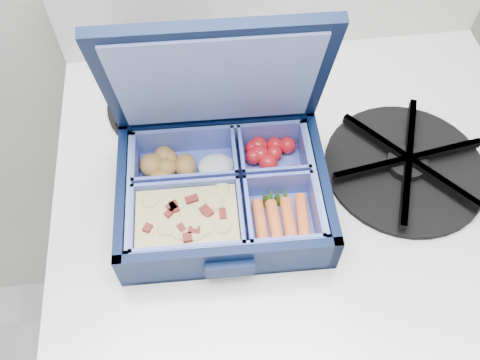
{
  "coord_description": "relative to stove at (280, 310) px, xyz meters",
  "views": [
    {
      "loc": [
        0.43,
        1.39,
        1.33
      ],
      "look_at": [
        0.47,
        1.68,
        0.88
      ],
      "focal_mm": 38.0,
      "sensor_mm": 36.0,
      "label": 1
    }
  ],
  "objects": [
    {
      "name": "burner_grate_rear",
      "position": [
        -0.15,
        0.13,
        0.43
      ],
      "size": [
        0.2,
        0.2,
        0.02
      ],
      "primitive_type": "cylinder",
      "rotation": [
        0.0,
        0.0,
        -0.43
      ],
      "color": "black",
      "rests_on": "stove"
    },
    {
      "name": "bento_box",
      "position": [
        -0.1,
        -0.02,
        0.45
      ],
      "size": [
        0.22,
        0.18,
        0.05
      ],
      "primitive_type": null,
      "rotation": [
        0.0,
        0.0,
        -0.03
      ],
      "color": "#041132",
      "rests_on": "stove"
    },
    {
      "name": "fork",
      "position": [
        -0.09,
        0.08,
        0.43
      ],
      "size": [
        0.14,
        0.12,
        0.01
      ],
      "primitive_type": null,
      "rotation": [
        0.0,
        0.0,
        -0.88
      ],
      "color": "#BCBCBC",
      "rests_on": "stove"
    },
    {
      "name": "burner_grate",
      "position": [
        0.12,
        0.0,
        0.44
      ],
      "size": [
        0.21,
        0.21,
        0.03
      ],
      "primitive_type": "cylinder",
      "rotation": [
        0.0,
        0.0,
        0.16
      ],
      "color": "black",
      "rests_on": "stove"
    },
    {
      "name": "stove",
      "position": [
        0.0,
        0.0,
        0.0
      ],
      "size": [
        0.57,
        0.57,
        0.85
      ],
      "primitive_type": null,
      "color": "silver",
      "rests_on": "floor"
    }
  ]
}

